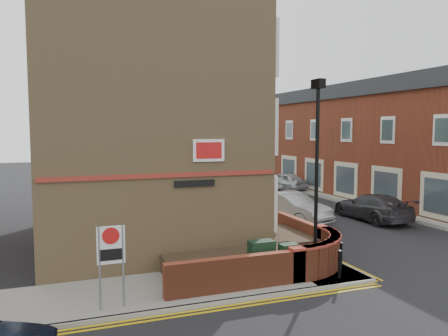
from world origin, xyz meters
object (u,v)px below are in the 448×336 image
(lamppost, at_px, (317,175))
(zone_sign, at_px, (111,252))
(silver_car_near, at_px, (290,207))
(utility_cabinet_large, at_px, (261,259))

(lamppost, distance_m, zone_sign, 6.85)
(lamppost, xyz_separation_m, silver_car_near, (3.40, 7.85, -2.58))
(utility_cabinet_large, height_order, silver_car_near, silver_car_near)
(lamppost, height_order, zone_sign, lamppost)
(silver_car_near, bearing_deg, utility_cabinet_large, -142.86)
(lamppost, xyz_separation_m, utility_cabinet_large, (-1.90, 0.10, -2.62))
(lamppost, height_order, utility_cabinet_large, lamppost)
(utility_cabinet_large, xyz_separation_m, zone_sign, (-4.70, -0.80, 0.92))
(utility_cabinet_large, relative_size, silver_car_near, 0.26)
(silver_car_near, bearing_deg, zone_sign, -157.95)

